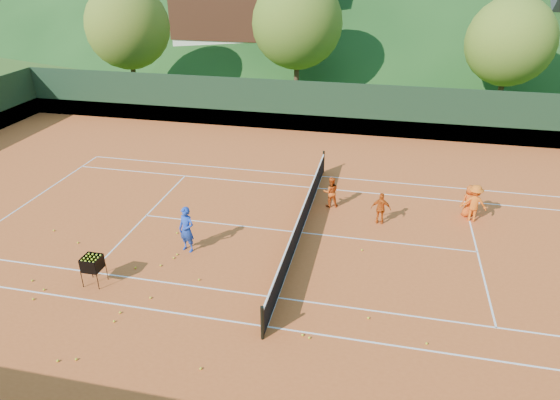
% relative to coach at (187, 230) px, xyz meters
% --- Properties ---
extents(ground, '(400.00, 400.00, 0.00)m').
position_rel_coach_xyz_m(ground, '(3.73, 2.11, -0.87)').
color(ground, '#2D4B17').
rests_on(ground, ground).
extents(clay_court, '(40.00, 24.00, 0.02)m').
position_rel_coach_xyz_m(clay_court, '(3.73, 2.11, -0.86)').
color(clay_court, '#C75320').
rests_on(clay_court, ground).
extents(coach, '(0.71, 0.57, 1.70)m').
position_rel_coach_xyz_m(coach, '(0.00, 0.00, 0.00)').
color(coach, '#1C41B9').
rests_on(coach, clay_court).
extents(student_a, '(0.75, 0.65, 1.33)m').
position_rel_coach_xyz_m(student_a, '(4.53, 4.57, -0.19)').
color(student_a, '#DB5113').
rests_on(student_a, clay_court).
extents(student_b, '(0.77, 0.33, 1.30)m').
position_rel_coach_xyz_m(student_b, '(6.63, 3.51, -0.20)').
color(student_b, '#D25512').
rests_on(student_b, clay_court).
extents(student_c, '(0.77, 0.66, 1.34)m').
position_rel_coach_xyz_m(student_c, '(10.06, 4.89, -0.18)').
color(student_c, '#E25414').
rests_on(student_c, clay_court).
extents(student_d, '(1.02, 0.63, 1.53)m').
position_rel_coach_xyz_m(student_d, '(10.19, 4.55, -0.09)').
color(student_d, orange).
rests_on(student_d, clay_court).
extents(tennis_ball_0, '(0.07, 0.07, 0.07)m').
position_rel_coach_xyz_m(tennis_ball_0, '(4.79, -3.53, -0.82)').
color(tennis_ball_0, yellow).
rests_on(tennis_ball_0, clay_court).
extents(tennis_ball_1, '(0.07, 0.07, 0.07)m').
position_rel_coach_xyz_m(tennis_ball_1, '(-0.27, -0.41, -0.82)').
color(tennis_ball_1, yellow).
rests_on(tennis_ball_1, clay_court).
extents(tennis_ball_2, '(0.07, 0.07, 0.07)m').
position_rel_coach_xyz_m(tennis_ball_2, '(6.54, -2.41, -0.82)').
color(tennis_ball_2, yellow).
rests_on(tennis_ball_2, clay_court).
extents(tennis_ball_3, '(0.07, 0.07, 0.07)m').
position_rel_coach_xyz_m(tennis_ball_3, '(2.46, -5.33, -0.82)').
color(tennis_ball_3, yellow).
rests_on(tennis_ball_3, clay_court).
extents(tennis_ball_4, '(0.07, 0.07, 0.07)m').
position_rel_coach_xyz_m(tennis_ball_4, '(1.03, -1.67, -0.82)').
color(tennis_ball_4, yellow).
rests_on(tennis_ball_4, clay_court).
extents(tennis_ball_5, '(0.07, 0.07, 0.07)m').
position_rel_coach_xyz_m(tennis_ball_5, '(-0.63, -4.14, -0.82)').
color(tennis_ball_5, yellow).
rests_on(tennis_ball_5, clay_court).
extents(tennis_ball_6, '(0.07, 0.07, 0.07)m').
position_rel_coach_xyz_m(tennis_ball_6, '(-4.25, -2.89, -0.82)').
color(tennis_ball_6, yellow).
rests_on(tennis_ball_6, clay_court).
extents(tennis_ball_8, '(0.07, 0.07, 0.07)m').
position_rel_coach_xyz_m(tennis_ball_8, '(-3.57, -3.23, -0.82)').
color(tennis_ball_8, yellow).
rests_on(tennis_ball_8, clay_court).
extents(tennis_ball_9, '(0.07, 0.07, 0.07)m').
position_rel_coach_xyz_m(tennis_ball_9, '(-0.66, -3.74, -0.82)').
color(tennis_ball_9, yellow).
rests_on(tennis_ball_9, clay_court).
extents(tennis_ball_10, '(0.07, 0.07, 0.07)m').
position_rel_coach_xyz_m(tennis_ball_10, '(6.09, 1.29, -0.82)').
color(tennis_ball_10, yellow).
rests_on(tennis_ball_10, clay_court).
extents(tennis_ball_11, '(0.07, 0.07, 0.07)m').
position_rel_coach_xyz_m(tennis_ball_11, '(-4.14, -0.44, -0.82)').
color(tennis_ball_11, yellow).
rests_on(tennis_ball_11, clay_court).
extents(tennis_ball_13, '(0.07, 0.07, 0.07)m').
position_rel_coach_xyz_m(tennis_ball_13, '(-1.31, -1.49, -0.82)').
color(tennis_ball_13, yellow).
rests_on(tennis_ball_13, clay_court).
extents(tennis_ball_14, '(0.07, 0.07, 0.07)m').
position_rel_coach_xyz_m(tennis_ball_14, '(-0.84, -5.72, -0.82)').
color(tennis_ball_14, yellow).
rests_on(tennis_ball_14, clay_court).
extents(tennis_ball_15, '(0.07, 0.07, 0.07)m').
position_rel_coach_xyz_m(tennis_ball_15, '(-0.87, 1.01, -0.82)').
color(tennis_ball_15, yellow).
rests_on(tennis_ball_15, clay_court).
extents(tennis_ball_16, '(0.07, 0.07, 0.07)m').
position_rel_coach_xyz_m(tennis_ball_16, '(-3.59, -3.73, -0.82)').
color(tennis_ball_16, yellow).
rests_on(tennis_ball_16, clay_court).
extents(tennis_ball_18, '(0.07, 0.07, 0.07)m').
position_rel_coach_xyz_m(tennis_ball_18, '(4.99, -3.60, -0.82)').
color(tennis_ball_18, yellow).
rests_on(tennis_ball_18, clay_court).
extents(tennis_ball_19, '(0.07, 0.07, 0.07)m').
position_rel_coach_xyz_m(tennis_ball_19, '(-0.54, -1.17, -0.82)').
color(tennis_ball_19, yellow).
rests_on(tennis_ball_19, clay_court).
extents(tennis_ball_20, '(0.07, 0.07, 0.07)m').
position_rel_coach_xyz_m(tennis_ball_20, '(-0.09, -2.90, -0.82)').
color(tennis_ball_20, yellow).
rests_on(tennis_ball_20, clay_court).
extents(tennis_ball_21, '(0.07, 0.07, 0.07)m').
position_rel_coach_xyz_m(tennis_ball_21, '(-5.56, 0.17, -0.82)').
color(tennis_ball_21, yellow).
rests_on(tennis_ball_21, clay_court).
extents(tennis_ball_22, '(0.07, 0.07, 0.07)m').
position_rel_coach_xyz_m(tennis_ball_22, '(-1.28, -5.88, -0.82)').
color(tennis_ball_22, yellow).
rests_on(tennis_ball_22, clay_court).
extents(tennis_ball_23, '(0.07, 0.07, 0.07)m').
position_rel_coach_xyz_m(tennis_ball_23, '(8.16, -3.14, -0.82)').
color(tennis_ball_23, yellow).
rests_on(tennis_ball_23, clay_court).
extents(tennis_ball_24, '(0.07, 0.07, 0.07)m').
position_rel_coach_xyz_m(tennis_ball_24, '(-0.30, -0.64, -0.82)').
color(tennis_ball_24, yellow).
rests_on(tennis_ball_24, clay_court).
extents(court_lines, '(23.83, 11.03, 0.00)m').
position_rel_coach_xyz_m(court_lines, '(3.73, 2.11, -0.85)').
color(court_lines, silver).
rests_on(court_lines, clay_court).
extents(tennis_net, '(0.10, 12.07, 1.10)m').
position_rel_coach_xyz_m(tennis_net, '(3.73, 2.11, -0.35)').
color(tennis_net, black).
rests_on(tennis_net, clay_court).
extents(perimeter_fence, '(40.40, 24.24, 3.00)m').
position_rel_coach_xyz_m(perimeter_fence, '(3.73, 2.11, 0.40)').
color(perimeter_fence, black).
rests_on(perimeter_fence, clay_court).
extents(ball_hopper, '(0.57, 0.57, 1.00)m').
position_rel_coach_xyz_m(ball_hopper, '(-2.17, -2.53, -0.11)').
color(ball_hopper, black).
rests_on(ball_hopper, clay_court).
extents(chalet_left, '(13.80, 9.93, 12.92)m').
position_rel_coach_xyz_m(chalet_left, '(-6.27, 32.11, 4.77)').
color(chalet_left, beige).
rests_on(chalet_left, ground).
extents(chalet_mid, '(12.65, 8.82, 11.45)m').
position_rel_coach_xyz_m(chalet_mid, '(9.73, 36.11, 4.12)').
color(chalet_mid, beige).
rests_on(chalet_mid, ground).
extents(tree_a, '(6.00, 6.00, 7.88)m').
position_rel_coach_xyz_m(tree_a, '(-12.27, 20.11, 4.00)').
color(tree_a, '#422B1A').
rests_on(tree_a, ground).
extents(tree_b, '(6.40, 6.40, 8.40)m').
position_rel_coach_xyz_m(tree_b, '(-0.27, 22.11, 4.32)').
color(tree_b, '#422C1A').
rests_on(tree_b, ground).
extents(tree_c, '(5.60, 5.60, 7.35)m').
position_rel_coach_xyz_m(tree_c, '(13.73, 21.11, 3.67)').
color(tree_c, '#3F2919').
rests_on(tree_c, ground).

